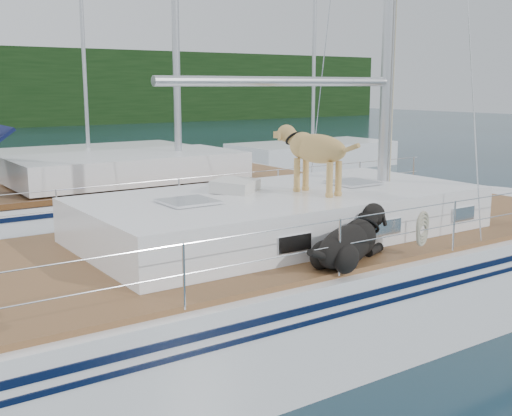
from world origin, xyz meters
TOP-DOWN VIEW (x-y plane):
  - ground at (0.00, 0.00)m, footprint 120.00×120.00m
  - main_sailboat at (0.10, -0.01)m, footprint 12.00×3.93m
  - neighbor_sailboat at (0.24, 6.20)m, footprint 11.00×3.50m
  - bg_boat_center at (4.00, 16.00)m, footprint 7.20×3.00m
  - bg_boat_east at (12.00, 13.00)m, footprint 6.40×3.00m

SIDE VIEW (x-z plane):
  - ground at x=0.00m, z-range 0.00..0.00m
  - bg_boat_center at x=4.00m, z-range -5.37..6.28m
  - bg_boat_east at x=12.00m, z-range -5.37..6.28m
  - neighbor_sailboat at x=0.24m, z-range -6.02..7.28m
  - main_sailboat at x=0.10m, z-range -6.33..7.68m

